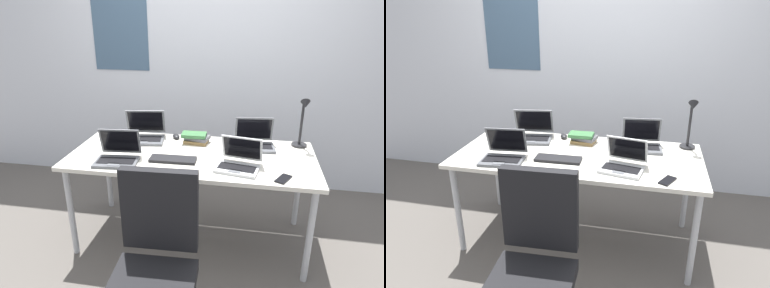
% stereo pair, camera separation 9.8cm
% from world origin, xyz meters
% --- Properties ---
extents(ground_plane, '(12.00, 12.00, 0.00)m').
position_xyz_m(ground_plane, '(0.00, 0.00, 0.00)').
color(ground_plane, '#56514C').
extents(wall_back, '(6.00, 0.13, 2.60)m').
position_xyz_m(wall_back, '(-0.00, 1.10, 1.30)').
color(wall_back, silver).
rests_on(wall_back, ground_plane).
extents(desk, '(1.80, 0.80, 0.74)m').
position_xyz_m(desk, '(0.00, 0.00, 0.68)').
color(desk, silver).
rests_on(desk, ground_plane).
extents(desk_lamp, '(0.12, 0.18, 0.40)m').
position_xyz_m(desk_lamp, '(0.80, 0.28, 0.94)').
color(desk_lamp, black).
rests_on(desk_lamp, desk).
extents(laptop_mid_desk, '(0.32, 0.31, 0.20)m').
position_xyz_m(laptop_mid_desk, '(0.35, -0.18, 0.78)').
color(laptop_mid_desk, '#B7BABC').
rests_on(laptop_mid_desk, desk).
extents(laptop_center, '(0.36, 0.34, 0.23)m').
position_xyz_m(laptop_center, '(-0.44, 0.23, 0.79)').
color(laptop_center, '#515459').
rests_on(laptop_center, desk).
extents(laptop_far_corner, '(0.32, 0.29, 0.22)m').
position_xyz_m(laptop_far_corner, '(0.45, 0.23, 0.78)').
color(laptop_far_corner, '#515459').
rests_on(laptop_far_corner, desk).
extents(laptop_back_left, '(0.32, 0.29, 0.22)m').
position_xyz_m(laptop_back_left, '(-0.49, -0.22, 0.78)').
color(laptop_back_left, '#515459').
rests_on(laptop_back_left, desk).
extents(external_keyboard, '(0.33, 0.13, 0.02)m').
position_xyz_m(external_keyboard, '(-0.11, -0.14, 0.75)').
color(external_keyboard, black).
rests_on(external_keyboard, desk).
extents(computer_mouse, '(0.09, 0.11, 0.03)m').
position_xyz_m(computer_mouse, '(-0.19, 0.31, 0.76)').
color(computer_mouse, black).
rests_on(computer_mouse, desk).
extents(cell_phone, '(0.12, 0.15, 0.01)m').
position_xyz_m(cell_phone, '(0.64, -0.30, 0.74)').
color(cell_phone, black).
rests_on(cell_phone, desk).
extents(book_stack, '(0.22, 0.17, 0.08)m').
position_xyz_m(book_stack, '(-0.01, 0.24, 0.78)').
color(book_stack, brown).
rests_on(book_stack, desk).
extents(office_chair, '(0.52, 0.55, 0.97)m').
position_xyz_m(office_chair, '(-0.03, -0.94, 0.40)').
color(office_chair, black).
rests_on(office_chair, ground_plane).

